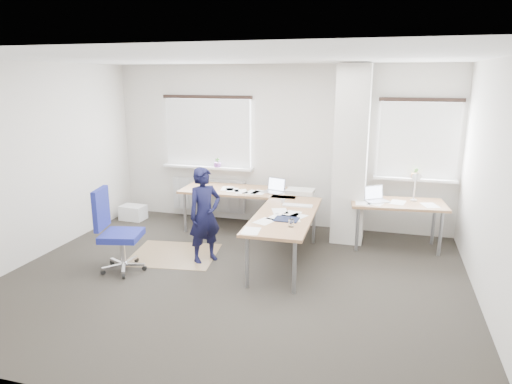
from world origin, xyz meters
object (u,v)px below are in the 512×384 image
(desk_side, at_px, (398,205))
(person, at_px, (205,215))
(desk_main, at_px, (264,203))
(task_chair, at_px, (119,248))

(desk_side, bearing_deg, person, -160.28)
(desk_main, distance_m, task_chair, 2.24)
(person, bearing_deg, desk_side, -25.13)
(desk_main, bearing_deg, desk_side, 11.88)
(desk_main, bearing_deg, task_chair, -139.52)
(task_chair, height_order, person, person)
(desk_main, xyz_separation_m, task_chair, (-1.64, -1.48, -0.37))
(task_chair, bearing_deg, desk_side, 15.61)
(desk_side, xyz_separation_m, task_chair, (-3.62, -1.95, -0.36))
(desk_main, height_order, desk_side, desk_side)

